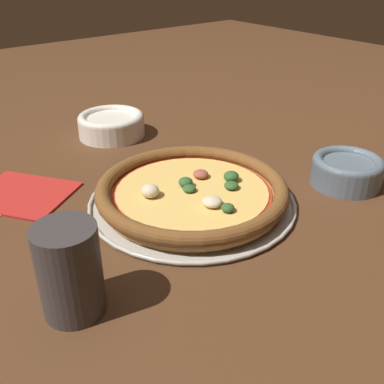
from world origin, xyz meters
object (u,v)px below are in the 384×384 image
pizza (192,191)px  bowl_far (111,124)px  pizza_tray (192,201)px  fork (9,204)px  bowl_near (347,170)px  napkin (21,193)px  drinking_cup (70,271)px

pizza → bowl_far: (-0.36, 0.05, 0.00)m
pizza_tray → fork: 0.31m
bowl_near → bowl_far: (-0.48, -0.21, -0.00)m
napkin → fork: napkin is taller
pizza_tray → drinking_cup: 0.29m
napkin → pizza: bearing=45.7°
pizza → drinking_cup: bearing=-68.2°
pizza → drinking_cup: (0.11, -0.27, 0.03)m
bowl_far → pizza_tray: bearing=-8.2°
pizza_tray → pizza: pizza is taller
pizza → bowl_far: size_ratio=2.16×
pizza_tray → bowl_near: bowl_near is taller
pizza → drinking_cup: drinking_cup is taller
pizza_tray → drinking_cup: bearing=-68.1°
fork → pizza_tray: bearing=107.5°
drinking_cup → bowl_far: bearing=145.4°
pizza → bowl_far: bowl_far is taller
pizza → napkin: bearing=-134.3°
napkin → bowl_near: bearing=55.4°
pizza → pizza_tray: bearing=-158.0°
drinking_cup → fork: (-0.30, 0.02, -0.06)m
bowl_near → pizza_tray: bearing=-114.5°
bowl_near → bowl_far: 0.52m
bowl_near → fork: size_ratio=0.82×
pizza_tray → bowl_near: 0.29m
pizza_tray → bowl_near: (0.12, 0.26, 0.02)m
bowl_far → fork: bowl_far is taller
bowl_near → fork: bearing=-121.6°
bowl_far → drinking_cup: size_ratio=1.27×
pizza_tray → napkin: bearing=-134.3°
fork → drinking_cup: bearing=51.2°
bowl_near → napkin: 0.58m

